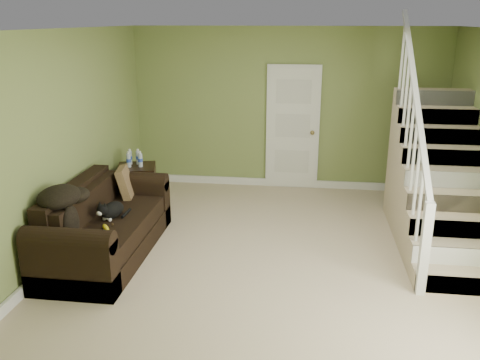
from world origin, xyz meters
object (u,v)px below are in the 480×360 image
(side_table, at_px, (138,186))
(cat, at_px, (112,211))
(sofa, at_px, (103,228))
(banana, at_px, (106,228))

(side_table, relative_size, cat, 1.65)
(sofa, height_order, side_table, side_table)
(side_table, xyz_separation_m, cat, (0.23, -1.59, 0.23))
(side_table, height_order, cat, side_table)
(sofa, distance_m, banana, 0.43)
(side_table, distance_m, cat, 1.62)
(banana, bearing_deg, side_table, 63.99)
(sofa, relative_size, cat, 4.11)
(banana, bearing_deg, sofa, 82.79)
(cat, bearing_deg, banana, -64.31)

